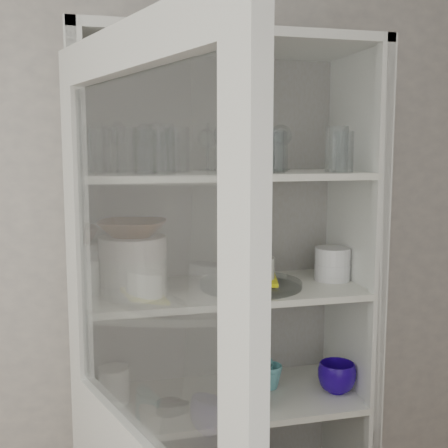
{
  "coord_description": "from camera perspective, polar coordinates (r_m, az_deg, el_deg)",
  "views": [
    {
      "loc": [
        -0.26,
        -0.58,
        1.74
      ],
      "look_at": [
        0.2,
        1.27,
        1.48
      ],
      "focal_mm": 45.0,
      "sensor_mm": 36.0,
      "label": 1
    }
  ],
  "objects": [
    {
      "name": "wall_back",
      "position": [
        2.14,
        -6.68,
        -4.23
      ],
      "size": [
        3.6,
        0.02,
        2.6
      ],
      "primitive_type": "cube",
      "color": "#A4A09C",
      "rests_on": "ground"
    },
    {
      "name": "pantry_cabinet",
      "position": [
        2.13,
        -0.42,
        -14.4
      ],
      "size": [
        1.0,
        0.45,
        2.1
      ],
      "color": "beige",
      "rests_on": "floor"
    },
    {
      "name": "tumbler_0",
      "position": [
        1.75,
        -7.92,
        7.26
      ],
      "size": [
        0.07,
        0.07,
        0.14
      ],
      "primitive_type": "cylinder",
      "rotation": [
        0.0,
        0.0,
        0.1
      ],
      "color": "silver",
      "rests_on": "shelf_glass"
    },
    {
      "name": "tumbler_1",
      "position": [
        1.76,
        -6.33,
        7.58
      ],
      "size": [
        0.08,
        0.08,
        0.15
      ],
      "primitive_type": "cylinder",
      "rotation": [
        0.0,
        0.0,
        0.06
      ],
      "color": "silver",
      "rests_on": "shelf_glass"
    },
    {
      "name": "tumbler_2",
      "position": [
        1.73,
        -8.1,
        7.36
      ],
      "size": [
        0.09,
        0.09,
        0.14
      ],
      "primitive_type": "cylinder",
      "rotation": [
        0.0,
        0.0,
        0.36
      ],
      "color": "silver",
      "rests_on": "shelf_glass"
    },
    {
      "name": "tumbler_3",
      "position": [
        1.8,
        4.18,
        7.22
      ],
      "size": [
        0.09,
        0.09,
        0.13
      ],
      "primitive_type": "cylinder",
      "rotation": [
        0.0,
        0.0,
        0.43
      ],
      "color": "silver",
      "rests_on": "shelf_glass"
    },
    {
      "name": "tumbler_4",
      "position": [
        1.84,
        5.19,
        7.34
      ],
      "size": [
        0.09,
        0.09,
        0.14
      ],
      "primitive_type": "cylinder",
      "rotation": [
        0.0,
        0.0,
        0.42
      ],
      "color": "silver",
      "rests_on": "shelf_glass"
    },
    {
      "name": "tumbler_5",
      "position": [
        1.91,
        11.38,
        7.45
      ],
      "size": [
        0.09,
        0.09,
        0.15
      ],
      "primitive_type": "cylinder",
      "rotation": [
        0.0,
        0.0,
        0.21
      ],
      "color": "silver",
      "rests_on": "shelf_glass"
    },
    {
      "name": "tumbler_6",
      "position": [
        1.9,
        12.02,
        7.18
      ],
      "size": [
        0.08,
        0.08,
        0.14
      ],
      "primitive_type": "cylinder",
      "rotation": [
        0.0,
        0.0,
        0.24
      ],
      "color": "silver",
      "rests_on": "shelf_glass"
    },
    {
      "name": "tumbler_7",
      "position": [
        1.83,
        -12.46,
        7.23
      ],
      "size": [
        0.07,
        0.07,
        0.14
      ],
      "primitive_type": "cylinder",
      "rotation": [
        0.0,
        0.0,
        -0.01
      ],
      "color": "silver",
      "rests_on": "shelf_glass"
    },
    {
      "name": "tumbler_8",
      "position": [
        1.88,
        -11.02,
        7.42
      ],
      "size": [
        0.09,
        0.09,
        0.15
      ],
      "primitive_type": "cylinder",
      "rotation": [
        0.0,
        0.0,
        -0.31
      ],
      "color": "silver",
      "rests_on": "shelf_glass"
    },
    {
      "name": "tumbler_9",
      "position": [
        1.89,
        -5.47,
        7.24
      ],
      "size": [
        0.08,
        0.08,
        0.13
      ],
      "primitive_type": "cylinder",
      "rotation": [
        0.0,
        0.0,
        0.32
      ],
      "color": "silver",
      "rests_on": "shelf_glass"
    },
    {
      "name": "tumbler_10",
      "position": [
        1.88,
        -4.7,
        7.55
      ],
      "size": [
        0.1,
        0.1,
        0.15
      ],
      "primitive_type": "cylinder",
      "rotation": [
        0.0,
        0.0,
        0.33
      ],
      "color": "silver",
      "rests_on": "shelf_glass"
    },
    {
      "name": "tumbler_11",
      "position": [
        1.95,
        5.51,
        7.32
      ],
      "size": [
        0.09,
        0.09,
        0.14
      ],
      "primitive_type": "cylinder",
      "rotation": [
        0.0,
        0.0,
        0.44
      ],
      "color": "silver",
      "rests_on": "shelf_glass"
    },
    {
      "name": "goblet_0",
      "position": [
        1.97,
        -8.01,
        7.92
      ],
      "size": [
        0.08,
        0.08,
        0.18
      ],
      "primitive_type": null,
      "color": "silver",
      "rests_on": "shelf_glass"
    },
    {
      "name": "goblet_1",
      "position": [
        2.02,
        -1.67,
        7.74
      ],
      "size": [
        0.07,
        0.07,
        0.16
      ],
      "primitive_type": null,
      "color": "silver",
      "rests_on": "shelf_glass"
    },
    {
      "name": "goblet_2",
      "position": [
        2.0,
        0.06,
        8.01
      ],
      "size": [
        0.08,
        0.08,
        0.18
      ],
      "primitive_type": null,
      "color": "silver",
      "rests_on": "shelf_glass"
    },
    {
      "name": "goblet_3",
      "position": [
        2.07,
        5.78,
        7.94
      ],
      "size": [
        0.08,
        0.08,
        0.18
      ],
      "primitive_type": null,
      "color": "silver",
      "rests_on": "shelf_glass"
    },
    {
      "name": "plate_stack_front",
      "position": [
        1.88,
        -9.17,
        -5.22
      ],
      "size": [
        0.22,
        0.22,
        0.13
      ],
      "primitive_type": "cylinder",
      "color": "white",
      "rests_on": "shelf_plates"
    },
    {
      "name": "plate_stack_back",
      "position": [
        1.99,
        -12.21,
        -4.76
      ],
      "size": [
        0.2,
        0.2,
        0.11
      ],
      "primitive_type": "cylinder",
      "color": "white",
      "rests_on": "shelf_plates"
    },
    {
      "name": "cream_bowl",
      "position": [
        1.86,
        -9.24,
        -2.3
      ],
      "size": [
        0.28,
        0.28,
        0.07
      ],
      "primitive_type": "cylinder",
      "rotation": [
        0.0,
        0.0,
        -0.3
      ],
      "color": "silver",
      "rests_on": "plate_stack_front"
    },
    {
      "name": "terracotta_bowl",
      "position": [
        1.85,
        -9.28,
        -0.43
      ],
      "size": [
        0.27,
        0.27,
        0.05
      ],
      "primitive_type": "imported",
      "rotation": [
        0.0,
        0.0,
        -0.28
      ],
      "color": "#49250E",
      "rests_on": "cream_bowl"
    },
    {
      "name": "glass_platter",
      "position": [
        1.97,
        2.71,
        -6.13
      ],
      "size": [
        0.41,
        0.41,
        0.02
      ],
      "primitive_type": "cylinder",
      "rotation": [
        0.0,
        0.0,
        0.18
      ],
      "color": "silver",
      "rests_on": "shelf_plates"
    },
    {
      "name": "yellow_trivet",
      "position": [
        1.96,
        2.72,
        -5.66
      ],
      "size": [
        0.22,
        0.22,
        0.01
      ],
      "primitive_type": "cube",
      "rotation": [
        0.0,
        0.0,
        -0.26
      ],
      "color": "gold",
      "rests_on": "glass_platter"
    },
    {
      "name": "white_ramekin",
      "position": [
        1.95,
        2.73,
        -4.45
      ],
      "size": [
        0.18,
        0.18,
        0.07
      ],
      "primitive_type": "cylinder",
      "rotation": [
        0.0,
        0.0,
        -0.1
      ],
      "color": "white",
      "rests_on": "yellow_trivet"
    },
    {
      "name": "grey_bowl_stack",
      "position": [
        2.09,
        10.96,
        -4.0
      ],
      "size": [
        0.13,
        0.13,
        0.12
      ],
      "primitive_type": "cylinder",
      "color": "silver",
      "rests_on": "shelf_plates"
    },
    {
      "name": "mug_blue",
      "position": [
        2.15,
        11.39,
        -15.03
      ],
      "size": [
        0.17,
        0.17,
        0.11
      ],
      "primitive_type": "imported",
      "rotation": [
        0.0,
        0.0,
        0.31
      ],
      "color": "navy",
      "rests_on": "shelf_mugs"
    },
    {
      "name": "mug_teal",
      "position": [
        2.15,
        4.64,
        -15.18
      ],
      "size": [
        0.12,
        0.12,
        0.09
      ],
      "primitive_type": "imported",
      "rotation": [
        0.0,
        0.0,
        0.35
      ],
      "color": "teal",
      "rests_on": "shelf_mugs"
    },
    {
      "name": "mug_white",
      "position": [
        1.97,
        2.96,
        -17.11
      ],
      "size": [
        0.14,
        0.14,
        0.1
      ],
      "primitive_type": "imported",
      "rotation": [
        0.0,
        0.0,
        -0.28
      ],
      "color": "white",
      "rests_on": "shelf_mugs"
    },
    {
      "name": "teal_jar",
      "position": [
        2.17,
        3.89,
        -14.89
      ],
      "size": [
        0.08,
        0.08,
        0.1
      ],
      "color": "teal",
      "rests_on": "shelf_mugs"
    },
    {
      "name": "measuring_cups",
      "position": [
        1.99,
        -5.57,
        -18.02
      ],
      "size": [
        0.09,
        0.09,
        0.04
      ],
      "primitive_type": "cylinder",
      "color": "#ACACAC",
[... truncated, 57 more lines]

